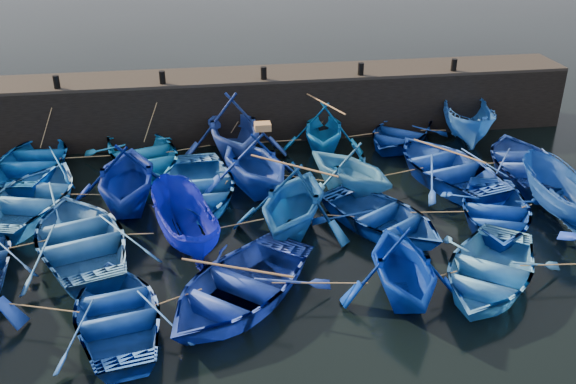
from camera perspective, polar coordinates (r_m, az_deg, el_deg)
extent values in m
plane|color=black|center=(18.55, 1.51, -6.31)|extent=(120.00, 120.00, 0.00)
cube|color=black|center=(27.43, -2.34, 7.77)|extent=(26.00, 2.50, 2.50)
cube|color=black|center=(27.04, -2.39, 10.40)|extent=(26.00, 2.50, 0.12)
cylinder|color=black|center=(26.45, -19.89, 9.18)|extent=(0.24, 0.24, 0.50)
cylinder|color=black|center=(25.97, -11.11, 9.96)|extent=(0.24, 0.24, 0.50)
cylinder|color=black|center=(26.10, -2.18, 10.52)|extent=(0.24, 0.24, 0.50)
cylinder|color=black|center=(26.83, 6.49, 10.82)|extent=(0.24, 0.24, 0.50)
cylinder|color=black|center=(28.12, 14.54, 10.88)|extent=(0.24, 0.24, 0.50)
imported|color=#07489F|center=(25.48, -21.63, 2.63)|extent=(4.18, 5.49, 1.07)
imported|color=blue|center=(24.85, -12.81, 3.33)|extent=(5.25, 6.18, 1.09)
imported|color=navy|center=(24.96, -4.95, 5.83)|extent=(4.55, 5.16, 2.55)
imported|color=blue|center=(25.55, 3.18, 5.71)|extent=(4.01, 4.41, 1.99)
imported|color=navy|center=(26.82, 9.89, 5.17)|extent=(5.35, 5.55, 0.94)
imported|color=#2058AE|center=(27.52, 15.68, 6.17)|extent=(2.89, 5.15, 1.88)
imported|color=#2967B6|center=(22.63, -21.71, -0.38)|extent=(4.93, 5.92, 1.06)
imported|color=navy|center=(21.61, -14.13, 1.45)|extent=(3.97, 4.59, 2.38)
imported|color=#1A56AC|center=(21.93, -7.94, 0.51)|extent=(3.84, 5.25, 1.06)
imported|color=#153696|center=(22.16, -2.98, 2.76)|extent=(4.96, 5.32, 2.27)
imported|color=#2B70B2|center=(22.10, 5.55, 2.20)|extent=(4.80, 4.96, 2.00)
imported|color=#133A9C|center=(23.86, 13.94, 2.26)|extent=(5.13, 6.24, 1.13)
imported|color=#21429C|center=(25.18, 20.27, 2.54)|extent=(4.35, 5.50, 1.03)
imported|color=#255C9D|center=(19.63, -17.96, -3.84)|extent=(5.26, 6.27, 1.11)
imported|color=#0711A4|center=(19.12, -9.24, -2.79)|extent=(2.56, 4.41, 1.61)
imported|color=#13519F|center=(19.49, 0.46, -0.74)|extent=(5.13, 5.42, 2.25)
imported|color=navy|center=(20.14, 8.40, -2.20)|extent=(5.16, 5.58, 0.94)
imported|color=navy|center=(21.25, 17.93, -1.67)|extent=(4.65, 5.43, 0.95)
imported|color=navy|center=(22.25, 22.97, -0.29)|extent=(1.61, 4.18, 1.61)
imported|color=#134096|center=(16.42, -14.88, -10.26)|extent=(3.92, 4.94, 0.92)
imported|color=#1A359C|center=(16.68, -4.54, -8.36)|extent=(6.17, 6.32, 1.07)
imported|color=#00259A|center=(16.85, 10.19, -6.46)|extent=(3.42, 3.92, 1.99)
imported|color=blue|center=(18.14, 17.39, -6.67)|extent=(5.52, 5.78, 0.98)
cube|color=#9A7143|center=(21.72, -2.27, 5.84)|extent=(0.54, 0.46, 0.24)
cylinder|color=tan|center=(25.09, -17.28, 3.01)|extent=(2.13, 0.04, 0.04)
cylinder|color=tan|center=(24.98, -8.82, 3.83)|extent=(1.68, 0.49, 0.04)
cylinder|color=tan|center=(25.40, -0.83, 4.55)|extent=(1.80, 0.07, 0.04)
cylinder|color=tan|center=(26.20, 6.59, 5.07)|extent=(1.46, 0.32, 0.04)
cylinder|color=tan|center=(27.19, 12.79, 5.38)|extent=(1.02, 0.19, 0.04)
cylinder|color=tan|center=(22.20, -17.90, -0.20)|extent=(1.30, 0.27, 0.04)
cylinder|color=tan|center=(21.87, -10.94, 0.25)|extent=(0.51, 0.22, 0.04)
cylinder|color=tan|center=(22.14, -5.42, 0.98)|extent=(0.20, 0.45, 0.04)
cylinder|color=tan|center=(22.28, 1.26, 1.27)|extent=(1.43, 0.74, 0.04)
cylinder|color=tan|center=(23.01, 9.86, 1.71)|extent=(1.94, 0.56, 0.04)
cylinder|color=tan|center=(24.48, 17.19, 2.43)|extent=(1.21, 0.06, 0.04)
cylinder|color=tan|center=(19.80, -22.04, -4.31)|extent=(1.03, 0.35, 0.04)
cylinder|color=tan|center=(19.38, -13.61, -3.67)|extent=(1.20, 0.12, 0.04)
cylinder|color=tan|center=(19.43, -4.30, -2.84)|extent=(1.53, 0.41, 0.04)
cylinder|color=tan|center=(19.89, 4.47, -2.11)|extent=(0.98, 0.32, 0.04)
cylinder|color=tan|center=(20.59, 13.31, -1.74)|extent=(1.81, 0.25, 0.04)
cylinder|color=tan|center=(21.77, 20.47, -1.17)|extent=(0.41, 0.18, 0.04)
cylinder|color=tan|center=(17.11, -21.83, -9.42)|extent=(2.39, 0.88, 0.04)
cylinder|color=tan|center=(16.45, -9.67, -9.19)|extent=(1.17, 0.56, 0.04)
cylinder|color=tan|center=(16.75, 2.86, -8.08)|extent=(2.46, 0.43, 0.04)
cylinder|color=tan|center=(17.57, 13.85, -7.11)|extent=(0.69, 0.21, 0.04)
cylinder|color=tan|center=(19.10, 24.00, -5.88)|extent=(2.89, 0.33, 0.04)
cylinder|color=tan|center=(26.46, -20.50, 6.14)|extent=(0.87, 0.80, 2.09)
cylinder|color=tan|center=(25.92, -11.88, 6.87)|extent=(0.94, 0.80, 2.09)
cylinder|color=tan|center=(26.17, -3.63, 7.58)|extent=(1.46, 0.34, 2.09)
cylinder|color=tan|center=(26.77, 4.57, 7.99)|extent=(1.86, 0.31, 2.09)
cylinder|color=tan|center=(27.30, 7.87, 8.20)|extent=(1.46, 0.05, 2.09)
cylinder|color=tan|center=(28.37, 14.61, 8.29)|extent=(0.29, 0.20, 2.07)
cylinder|color=#99724C|center=(25.20, 3.23, 7.89)|extent=(1.08, 2.84, 0.06)
cylinder|color=#99724C|center=(23.63, 14.09, 3.57)|extent=(1.77, 2.49, 0.06)
cylinder|color=#99724C|center=(18.99, 0.47, 2.36)|extent=(2.34, 1.97, 0.06)
cylinder|color=#99724C|center=(16.36, -4.61, -6.74)|extent=(2.74, 1.32, 0.06)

